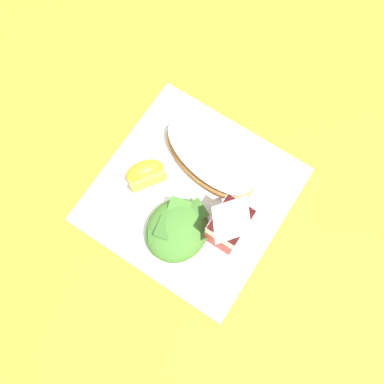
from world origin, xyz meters
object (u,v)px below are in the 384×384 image
Objects in this scene: milk_carton at (229,224)px; orange_wedge_front at (146,173)px; green_salad_pile at (177,230)px; white_plate at (192,195)px; cheesy_pizza_bread at (209,158)px.

orange_wedge_front is at bearing -92.31° from milk_carton.
white_plate is at bearing -166.49° from green_salad_pile.
orange_wedge_front is at bearing -77.64° from white_plate.
milk_carton is at bearing 123.61° from green_salad_pile.
cheesy_pizza_bread is 2.61× the size of orange_wedge_front.
orange_wedge_front is (-0.01, -0.15, -0.04)m from milk_carton.
white_plate is at bearing 5.61° from cheesy_pizza_bread.
green_salad_pile reaches higher than orange_wedge_front.
cheesy_pizza_bread is 0.10m from orange_wedge_front.
white_plate is 0.07m from green_salad_pile.
orange_wedge_front is (0.07, -0.07, 0.00)m from cheesy_pizza_bread.
white_plate is 0.10m from milk_carton.
orange_wedge_front is (-0.05, -0.09, -0.00)m from green_salad_pile.
orange_wedge_front is (0.02, -0.07, 0.03)m from white_plate.
green_salad_pile is 0.08m from milk_carton.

